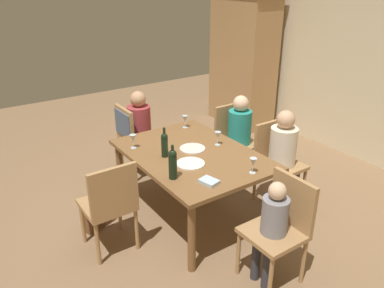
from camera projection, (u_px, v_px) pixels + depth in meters
name	position (u px, v px, depth m)	size (l,w,h in m)	color
ground_plane	(192.00, 213.00, 4.18)	(10.00, 10.00, 0.00)	#846647
rear_room_partition	(365.00, 60.00, 5.06)	(6.40, 0.12, 2.70)	beige
armoire_cabinet	(243.00, 59.00, 6.35)	(1.18, 0.62, 2.18)	#A87F51
dining_table	(192.00, 160.00, 3.92)	(1.58, 1.13, 0.73)	brown
chair_far_left	(234.00, 136.00, 4.79)	(0.44, 0.44, 0.92)	#A87F51
chair_far_right	(276.00, 157.00, 4.25)	(0.44, 0.44, 0.92)	#A87F51
chair_left_end	(131.00, 132.00, 4.76)	(0.44, 0.46, 0.92)	#A87F51
chair_right_end	(281.00, 223.00, 3.13)	(0.44, 0.44, 0.92)	#A87F51
chair_near	(110.00, 202.00, 3.41)	(0.44, 0.44, 0.92)	#A87F51
person_woman_host	(241.00, 132.00, 4.66)	(0.33, 0.28, 1.08)	#33333D
person_man_bearded	(284.00, 152.00, 4.12)	(0.33, 0.29, 1.10)	#33333D
person_man_guest	(141.00, 126.00, 4.82)	(0.29, 0.33, 1.10)	#33333D
person_child_small	(272.00, 224.00, 3.06)	(0.22, 0.25, 0.94)	#33333D
wine_bottle_tall_green	(165.00, 144.00, 3.76)	(0.07, 0.07, 0.31)	black
wine_bottle_dark_red	(173.00, 163.00, 3.35)	(0.08, 0.08, 0.32)	black
wine_glass_near_left	(253.00, 162.00, 3.46)	(0.07, 0.07, 0.15)	silver
wine_glass_centre	(133.00, 139.00, 3.96)	(0.07, 0.07, 0.15)	silver
wine_glass_near_right	(185.00, 119.00, 4.48)	(0.07, 0.07, 0.15)	silver
wine_glass_far	(218.00, 136.00, 4.03)	(0.07, 0.07, 0.15)	silver
dinner_plate_host	(191.00, 164.00, 3.66)	(0.27, 0.27, 0.01)	white
dinner_plate_guest_left	(192.00, 149.00, 3.97)	(0.27, 0.27, 0.01)	silver
folded_napkin	(209.00, 181.00, 3.33)	(0.16, 0.12, 0.03)	#ADC6D6
handbag	(97.00, 218.00, 3.92)	(0.28, 0.12, 0.22)	brown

